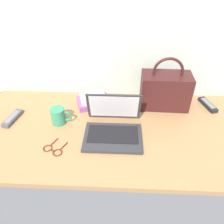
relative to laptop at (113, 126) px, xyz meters
name	(u,v)px	position (x,y,z in m)	size (l,w,h in m)	color
desk	(111,131)	(-0.02, 0.03, -0.06)	(1.60, 0.76, 0.03)	#A87A4C
laptop	(113,126)	(0.00, 0.00, 0.00)	(0.31, 0.28, 0.21)	#2D2D33
coffee_mug	(59,116)	(-0.32, 0.07, 0.00)	(0.12, 0.08, 0.10)	#338C66
remote_control_near	(208,105)	(0.60, 0.28, -0.03)	(0.09, 0.17, 0.02)	black
remote_control_far	(13,118)	(-0.60, 0.09, -0.03)	(0.08, 0.17, 0.02)	#4C4C51
eyeglasses	(53,150)	(-0.30, -0.15, -0.04)	(0.13, 0.13, 0.01)	#591E19
handbag	(165,90)	(0.31, 0.28, 0.07)	(0.30, 0.17, 0.33)	#3F1919
book_stack	(93,101)	(-0.14, 0.27, -0.02)	(0.24, 0.21, 0.06)	#8C4C8C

